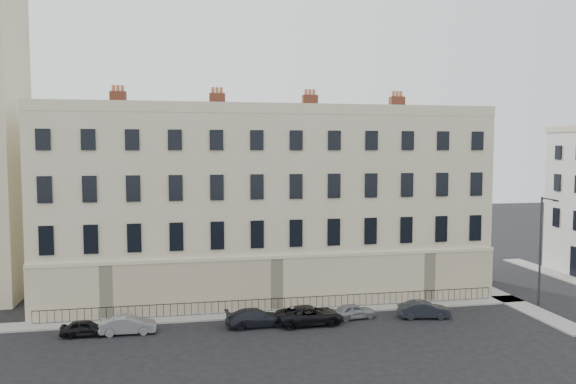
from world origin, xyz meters
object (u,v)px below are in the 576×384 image
Objects in this scene: car_a at (86,328)px; streetlamp at (541,246)px; car_f at (424,310)px; car_e at (354,311)px; car_b at (128,325)px; car_d at (310,315)px; car_c at (256,318)px.

car_a is 0.37× the size of streetlamp.
car_f reaches higher than car_a.
car_a is 0.85× the size of car_f.
car_e is 0.87× the size of car_f.
car_b is 15.85m from car_e.
car_a is 0.98× the size of car_e.
car_a is at bearing 86.27° from car_d.
car_b is 0.86× the size of car_c.
car_e is (3.45, 0.70, -0.10)m from car_d.
car_a is 0.86× the size of car_b.
car_f is at bearing -91.00° from car_b.
car_c is (11.32, -0.13, 0.08)m from car_a.
car_a is at bearing 97.75° from car_f.
car_a is 15.10m from car_d.
car_a is at bearing 82.97° from car_e.
car_b is at bearing -174.59° from streetlamp.
car_e is 16.13m from streetlamp.
streetlamp reaches higher than car_e.
car_d is at bearing -172.40° from streetlamp.
car_e is at bearing -87.19° from car_a.
car_b is at bearing 84.92° from car_c.
car_d is at bearing 93.63° from car_e.
car_d is at bearing -89.67° from car_a.
car_f is at bearing -96.54° from car_c.
car_e reaches higher than car_a.
streetlamp is (10.46, 1.42, 4.15)m from car_f.
car_a is 23.66m from car_f.
car_c is at bearing 83.49° from car_d.
car_d reaches higher than car_e.
car_b is at bearing 83.28° from car_e.
car_f is (20.95, -0.52, 0.01)m from car_b.
streetlamp is at bearing -95.82° from car_e.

